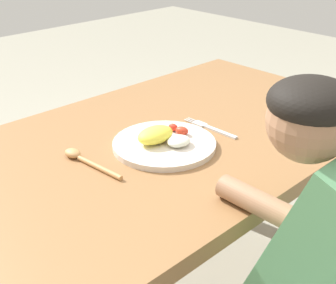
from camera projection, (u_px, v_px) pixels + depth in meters
name	position (u px, v px, depth m)	size (l,w,h in m)	color
dining_table	(149.00, 172.00, 1.30)	(1.49, 0.79, 0.66)	olive
plate	(164.00, 142.00, 1.24)	(0.28, 0.28, 0.06)	beige
fork	(210.00, 128.00, 1.34)	(0.03, 0.19, 0.01)	silver
spoon	(83.00, 159.00, 1.17)	(0.04, 0.20, 0.02)	tan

